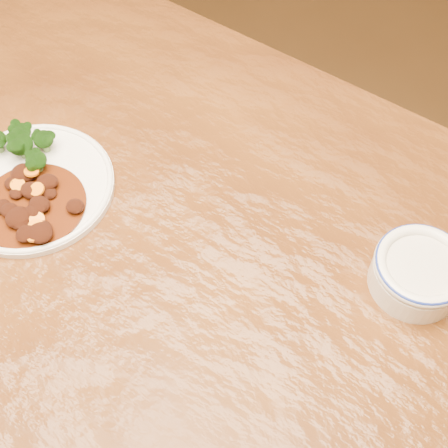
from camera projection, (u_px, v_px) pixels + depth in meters
The scene contains 6 objects.
ground at pixel (182, 423), 1.46m from camera, with size 4.00×4.00×0.00m, color #442911.
dining_table at pixel (156, 284), 0.91m from camera, with size 1.51×0.92×0.75m.
dinner_plate at pixel (32, 186), 0.90m from camera, with size 0.24×0.24×0.01m.
broccoli_florets at pixel (23, 144), 0.91m from camera, with size 0.11×0.07×0.04m.
mince_stew at pixel (32, 204), 0.87m from camera, with size 0.15×0.15×0.03m.
dip_bowl at pixel (419, 271), 0.79m from camera, with size 0.12×0.12×0.05m.
Camera 1 is at (0.34, -0.30, 1.47)m, focal length 50.00 mm.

